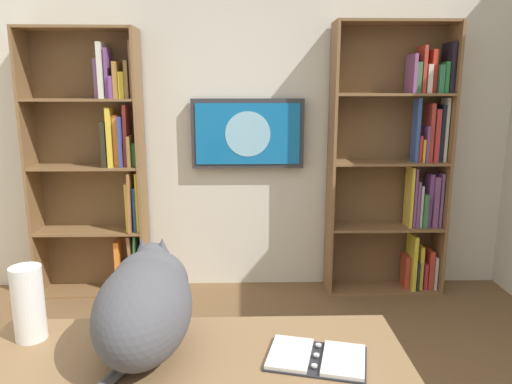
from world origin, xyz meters
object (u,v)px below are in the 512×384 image
Objects in this scene: bookshelf_right at (101,166)px; open_binder at (316,357)px; cat at (146,301)px; paper_towel_roll at (28,303)px; bookshelf_left at (402,165)px; wall_mounted_tv at (248,134)px.

bookshelf_right reaches higher than open_binder.
cat is 0.44m from paper_towel_roll.
wall_mounted_tv is (1.23, -0.08, 0.24)m from bookshelf_left.
wall_mounted_tv is at bearing -175.96° from bookshelf_right.
paper_towel_roll reaches higher than open_binder.
bookshelf_left is 5.68× the size of open_binder.
cat is at bearing 80.66° from wall_mounted_tv.
cat is (0.38, 2.28, -0.37)m from wall_mounted_tv.
cat is (-0.77, 2.20, -0.12)m from bookshelf_right.
cat is at bearing -9.04° from open_binder.
paper_towel_roll is at bearing 69.79° from wall_mounted_tv.
bookshelf_right is at bearing 0.02° from bookshelf_left.
open_binder is at bearing 94.99° from wall_mounted_tv.
cat is (1.60, 2.20, -0.12)m from bookshelf_left.
wall_mounted_tv is (-1.15, -0.08, 0.25)m from bookshelf_right.
open_binder is 1.35× the size of paper_towel_roll.
paper_towel_roll is (-0.34, 2.13, -0.16)m from bookshelf_right.
bookshelf_left is 2.73m from cat.
open_binder is (-0.58, 0.09, -0.17)m from cat.
wall_mounted_tv is at bearing -3.75° from bookshelf_left.
bookshelf_left is at bearing -126.03° from cat.
bookshelf_left is 2.39× the size of wall_mounted_tv.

